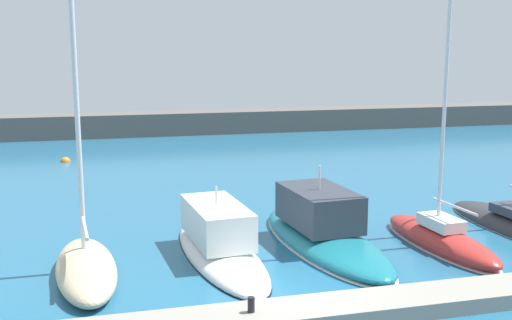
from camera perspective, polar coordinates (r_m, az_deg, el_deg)
name	(u,v)px	position (r m, az deg, el deg)	size (l,w,h in m)	color
ground_plane	(294,292)	(19.97, 3.62, -12.33)	(120.00, 120.00, 0.00)	#236084
dock_pier	(317,313)	(18.04, 5.78, -14.09)	(27.51, 1.63, 0.49)	gray
breakwater_seawall	(165,123)	(56.75, -8.54, 3.45)	(108.00, 3.52, 2.04)	#5B5651
sailboat_sand_second	(86,264)	(21.69, -15.71, -9.44)	(2.44, 6.47, 13.23)	beige
motorboat_white_third	(219,243)	(23.13, -3.52, -7.80)	(3.20, 9.09, 3.02)	white
motorboat_teal_fourth	(322,230)	(24.49, 6.25, -6.52)	(3.84, 9.94, 3.41)	#19707F
sailboat_red_fifth	(440,236)	(25.19, 16.93, -6.88)	(2.38, 7.04, 14.65)	#B72D28
mooring_buoy_orange	(66,162)	(44.30, -17.48, -0.16)	(0.67, 0.67, 0.67)	orange
dock_bollard	(251,304)	(17.31, -0.46, -13.43)	(0.20, 0.20, 0.44)	black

